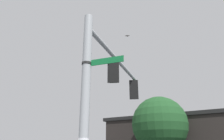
{
  "coord_description": "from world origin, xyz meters",
  "views": [
    {
      "loc": [
        1.6,
        -7.08,
        2.12
      ],
      "look_at": [
        0.65,
        2.47,
        5.66
      ],
      "focal_mm": 35.25,
      "sensor_mm": 36.0,
      "label": 1
    }
  ],
  "objects_px": {
    "traffic_light_mid_inner": "(134,90)",
    "bird_flying": "(127,36)",
    "traffic_light_nearest_pole": "(114,72)",
    "street_name_sign": "(96,62)"
  },
  "relations": [
    {
      "from": "traffic_light_nearest_pole",
      "to": "traffic_light_mid_inner",
      "type": "height_order",
      "value": "same"
    },
    {
      "from": "street_name_sign",
      "to": "bird_flying",
      "type": "distance_m",
      "value": 7.59
    },
    {
      "from": "traffic_light_mid_inner",
      "to": "street_name_sign",
      "type": "bearing_deg",
      "value": -101.71
    },
    {
      "from": "bird_flying",
      "to": "street_name_sign",
      "type": "bearing_deg",
      "value": -99.35
    },
    {
      "from": "traffic_light_mid_inner",
      "to": "street_name_sign",
      "type": "height_order",
      "value": "traffic_light_mid_inner"
    },
    {
      "from": "traffic_light_mid_inner",
      "to": "bird_flying",
      "type": "xyz_separation_m",
      "value": [
        -0.3,
        -0.22,
        3.73
      ]
    },
    {
      "from": "traffic_light_nearest_pole",
      "to": "bird_flying",
      "type": "bearing_deg",
      "value": 79.24
    },
    {
      "from": "traffic_light_nearest_pole",
      "to": "traffic_light_mid_inner",
      "type": "distance_m",
      "value": 3.66
    },
    {
      "from": "traffic_light_nearest_pole",
      "to": "street_name_sign",
      "type": "height_order",
      "value": "traffic_light_nearest_pole"
    },
    {
      "from": "traffic_light_nearest_pole",
      "to": "bird_flying",
      "type": "xyz_separation_m",
      "value": [
        0.63,
        3.32,
        3.73
      ]
    }
  ]
}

